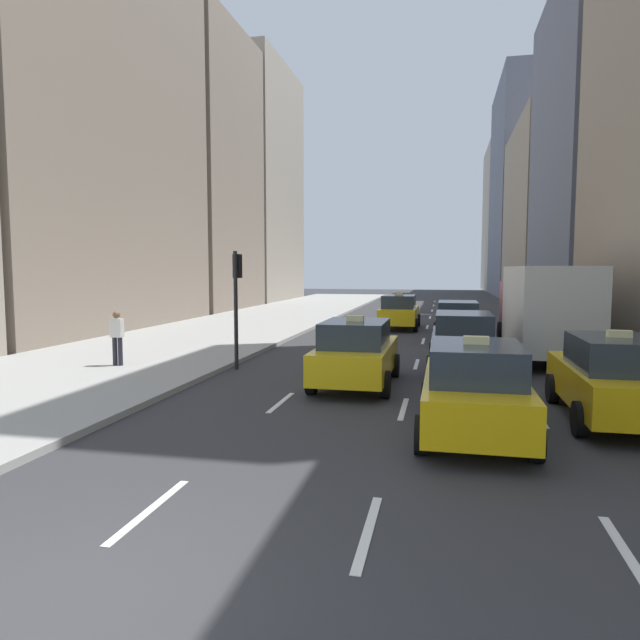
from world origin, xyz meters
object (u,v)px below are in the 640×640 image
object	(u,v)px
taxi_lead	(399,312)
sedan_black_near	(457,321)
taxi_third	(356,353)
taxi_fourth	(614,378)
box_truck	(543,308)
taxi_second	(474,389)
sedan_silver_behind	(463,342)
pedestrian_mid_block	(117,335)
traffic_light_pole	(237,290)

from	to	relation	value
taxi_lead	sedan_black_near	world-z (taller)	taxi_lead
taxi_lead	taxi_third	distance (m)	14.57
taxi_fourth	box_truck	world-z (taller)	box_truck
taxi_second	sedan_silver_behind	world-z (taller)	taxi_second
pedestrian_mid_block	taxi_fourth	bearing A→B (deg)	-13.37
box_truck	traffic_light_pole	world-z (taller)	traffic_light_pole
taxi_lead	traffic_light_pole	size ratio (longest dim) A/B	1.22
taxi_second	pedestrian_mid_block	bearing A→B (deg)	155.17
taxi_third	traffic_light_pole	distance (m)	4.58
taxi_second	taxi_third	bearing A→B (deg)	125.04
taxi_lead	traffic_light_pole	xyz separation A→B (m)	(-3.95, -12.83, 1.53)
box_truck	pedestrian_mid_block	bearing A→B (deg)	-156.69
taxi_second	pedestrian_mid_block	size ratio (longest dim) A/B	2.67
taxi_lead	sedan_silver_behind	xyz separation A→B (m)	(2.80, -11.90, 0.02)
taxi_second	pedestrian_mid_block	distance (m)	11.25
pedestrian_mid_block	taxi_third	bearing A→B (deg)	-5.63
taxi_second	traffic_light_pole	world-z (taller)	traffic_light_pole
box_truck	traffic_light_pole	size ratio (longest dim) A/B	2.33
sedan_black_near	sedan_silver_behind	world-z (taller)	sedan_silver_behind
taxi_second	box_truck	world-z (taller)	box_truck
pedestrian_mid_block	traffic_light_pole	distance (m)	3.84
taxi_lead	taxi_fourth	bearing A→B (deg)	-71.70
taxi_lead	box_truck	world-z (taller)	box_truck
taxi_third	sedan_black_near	size ratio (longest dim) A/B	0.99
taxi_fourth	sedan_silver_behind	distance (m)	5.76
taxi_fourth	pedestrian_mid_block	bearing A→B (deg)	166.63
taxi_third	box_truck	world-z (taller)	box_truck
box_truck	taxi_second	bearing A→B (deg)	-105.17
taxi_second	traffic_light_pole	xyz separation A→B (m)	(-6.75, 5.74, 1.53)
taxi_third	traffic_light_pole	size ratio (longest dim) A/B	1.22
traffic_light_pole	taxi_fourth	bearing A→B (deg)	-23.27
taxi_lead	sedan_black_near	xyz separation A→B (m)	(2.80, -4.62, -0.01)
taxi_fourth	taxi_third	bearing A→B (deg)	157.13
traffic_light_pole	box_truck	bearing A→B (deg)	25.66
taxi_fourth	traffic_light_pole	size ratio (longest dim) A/B	1.22
sedan_black_near	taxi_fourth	bearing A→B (deg)	-77.19
traffic_light_pole	sedan_silver_behind	bearing A→B (deg)	7.85
taxi_third	sedan_silver_behind	xyz separation A→B (m)	(2.80, 2.68, 0.02)
taxi_lead	taxi_fourth	size ratio (longest dim) A/B	1.00
sedan_black_near	traffic_light_pole	size ratio (longest dim) A/B	1.24
taxi_fourth	taxi_second	bearing A→B (deg)	-149.79
sedan_black_near	pedestrian_mid_block	distance (m)	13.76
taxi_third	traffic_light_pole	xyz separation A→B (m)	(-3.95, 1.75, 1.53)
taxi_second	sedan_black_near	bearing A→B (deg)	90.00
taxi_lead	taxi_second	distance (m)	18.77
taxi_third	box_truck	size ratio (longest dim) A/B	0.52
taxi_lead	sedan_silver_behind	distance (m)	12.22
taxi_third	pedestrian_mid_block	xyz separation A→B (m)	(-7.41, 0.73, 0.19)
box_truck	pedestrian_mid_block	distance (m)	14.18
taxi_third	taxi_second	bearing A→B (deg)	-54.96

